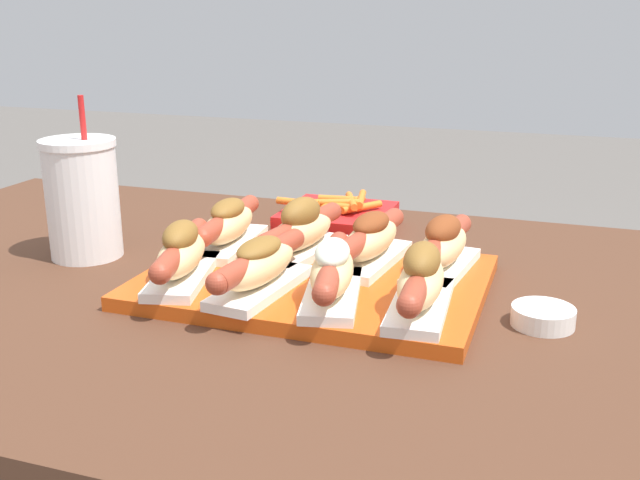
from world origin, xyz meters
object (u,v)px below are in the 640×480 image
at_px(hot_dog_0, 181,254).
at_px(fries_basket, 335,218).
at_px(hot_dog_3, 421,281).
at_px(drink_cup, 83,198).
at_px(hot_dog_5, 301,230).
at_px(hot_dog_1, 260,266).
at_px(sauce_bowl, 543,315).
at_px(hot_dog_6, 371,239).
at_px(hot_dog_2, 332,272).
at_px(hot_dog_4, 228,225).
at_px(serving_tray, 315,281).
at_px(hot_dog_7, 442,247).

distance_m(hot_dog_0, fries_basket, 0.34).
distance_m(hot_dog_3, drink_cup, 0.51).
relative_size(hot_dog_5, drink_cup, 0.89).
height_order(hot_dog_0, hot_dog_1, hot_dog_0).
bearing_deg(sauce_bowl, hot_dog_0, -174.12).
relative_size(hot_dog_6, fries_basket, 1.25).
height_order(hot_dog_2, hot_dog_4, hot_dog_2).
height_order(serving_tray, fries_basket, fries_basket).
xyz_separation_m(hot_dog_6, sauce_bowl, (0.22, -0.09, -0.04)).
bearing_deg(hot_dog_2, serving_tray, 122.98).
bearing_deg(hot_dog_4, hot_dog_3, -24.75).
relative_size(hot_dog_3, sauce_bowl, 2.91).
height_order(hot_dog_0, hot_dog_4, hot_dog_0).
relative_size(hot_dog_1, hot_dog_2, 1.02).
distance_m(sauce_bowl, drink_cup, 0.64).
bearing_deg(hot_dog_6, drink_cup, -173.35).
bearing_deg(drink_cup, fries_basket, 38.70).
height_order(hot_dog_3, sauce_bowl, hot_dog_3).
bearing_deg(hot_dog_2, hot_dog_3, -0.24).
distance_m(hot_dog_6, drink_cup, 0.41).
relative_size(serving_tray, hot_dog_4, 2.05).
bearing_deg(hot_dog_3, serving_tray, 154.38).
bearing_deg(drink_cup, hot_dog_7, 5.12).
distance_m(hot_dog_6, fries_basket, 0.22).
bearing_deg(hot_dog_7, sauce_bowl, -34.00).
bearing_deg(hot_dog_4, drink_cup, -165.78).
relative_size(sauce_bowl, fries_basket, 0.43).
bearing_deg(hot_dog_5, fries_basket, 93.77).
height_order(serving_tray, hot_dog_6, hot_dog_6).
relative_size(hot_dog_0, hot_dog_3, 0.98).
bearing_deg(hot_dog_0, hot_dog_2, 0.04).
distance_m(hot_dog_0, hot_dog_2, 0.19).
xyz_separation_m(hot_dog_3, hot_dog_5, (-0.19, 0.14, 0.00)).
relative_size(hot_dog_0, sauce_bowl, 2.84).
height_order(sauce_bowl, drink_cup, drink_cup).
relative_size(serving_tray, drink_cup, 1.84).
bearing_deg(hot_dog_7, hot_dog_3, -89.95).
bearing_deg(hot_dog_4, hot_dog_7, -1.12).
distance_m(hot_dog_7, sauce_bowl, 0.16).
xyz_separation_m(hot_dog_0, sauce_bowl, (0.43, 0.04, -0.04)).
bearing_deg(hot_dog_1, fries_basket, 92.39).
bearing_deg(hot_dog_6, hot_dog_7, -1.57).
xyz_separation_m(hot_dog_0, drink_cup, (-0.20, 0.09, 0.03)).
relative_size(hot_dog_3, hot_dog_6, 1.00).
xyz_separation_m(hot_dog_5, hot_dog_7, (0.19, -0.00, -0.00)).
relative_size(hot_dog_4, drink_cup, 0.90).
xyz_separation_m(drink_cup, fries_basket, (0.30, 0.24, -0.06)).
distance_m(hot_dog_1, hot_dog_7, 0.24).
bearing_deg(hot_dog_4, fries_basket, 62.78).
xyz_separation_m(hot_dog_2, hot_dog_5, (-0.09, 0.14, 0.00)).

